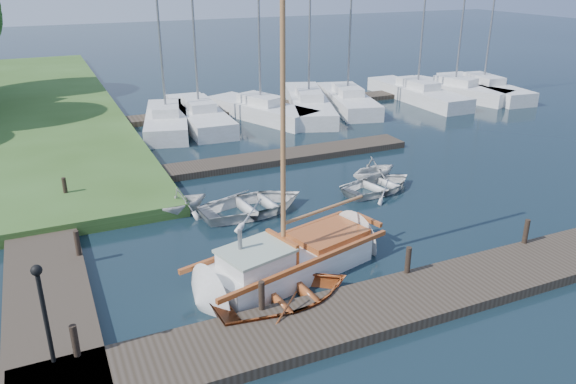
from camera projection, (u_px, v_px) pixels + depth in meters
name	position (u px, v px, depth m)	size (l,w,h in m)	color
ground	(288.00, 223.00, 19.90)	(160.00, 160.00, 0.00)	black
near_dock	(382.00, 307.00, 14.77)	(18.00, 2.20, 0.30)	#32291E
left_dock	(42.00, 238.00, 18.47)	(2.20, 18.00, 0.30)	#32291E
far_dock	(270.00, 159.00, 26.10)	(14.00, 1.60, 0.30)	#32291E
pontoon	(326.00, 101.00, 37.18)	(30.00, 1.60, 0.30)	#32291E
mooring_post_0	(75.00, 341.00, 12.55)	(0.16, 0.16, 0.80)	black
mooring_post_1	(262.00, 295.00, 14.27)	(0.16, 0.16, 0.80)	black
mooring_post_2	(408.00, 260.00, 15.98)	(0.16, 0.16, 0.80)	black
mooring_post_3	(526.00, 231.00, 17.70)	(0.16, 0.16, 0.80)	black
mooring_post_4	(77.00, 243.00, 16.96)	(0.16, 0.16, 0.80)	black
mooring_post_5	(65.00, 188.00, 21.18)	(0.16, 0.16, 0.80)	black
lamp_post	(42.00, 301.00, 11.92)	(0.24, 0.24, 2.44)	black
sailboat	(293.00, 261.00, 16.65)	(7.41, 3.75, 9.83)	beige
dinghy	(285.00, 293.00, 14.93)	(2.81, 3.93, 0.81)	#9A4A1E
tender_a	(253.00, 202.00, 20.62)	(2.88, 4.03, 0.83)	beige
tender_b	(181.00, 199.00, 20.48)	(1.87, 2.16, 1.14)	beige
tender_c	(379.00, 183.00, 22.66)	(2.38, 3.34, 0.69)	beige
tender_d	(374.00, 168.00, 23.60)	(1.96, 2.27, 1.19)	beige
marina_boat_0	(167.00, 119.00, 31.16)	(3.85, 7.60, 11.19)	beige
marina_boat_1	(199.00, 113.00, 32.36)	(2.55, 8.65, 10.91)	beige
marina_boat_2	(261.00, 109.00, 33.37)	(4.91, 7.89, 11.53)	beige
marina_boat_3	(309.00, 102.00, 35.03)	(5.29, 9.90, 10.72)	beige
marina_boat_4	(347.00, 99.00, 35.93)	(4.06, 8.23, 10.90)	beige
marina_boat_5	(417.00, 92.00, 37.81)	(2.26, 8.93, 11.54)	beige
marina_boat_6	(455.00, 89.00, 38.78)	(4.55, 8.05, 9.11)	beige
marina_boat_7	(483.00, 87.00, 39.46)	(3.03, 8.67, 11.53)	beige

